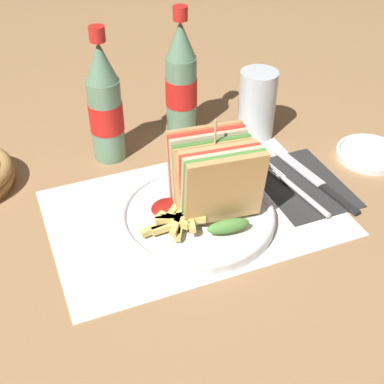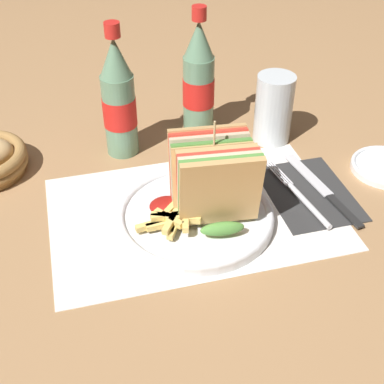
# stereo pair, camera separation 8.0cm
# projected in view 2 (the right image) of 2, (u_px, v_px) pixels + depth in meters

# --- Properties ---
(ground_plane) EXTENTS (4.00, 4.00, 0.00)m
(ground_plane) POSITION_uv_depth(u_px,v_px,m) (177.00, 224.00, 0.80)
(ground_plane) COLOR #9E754C
(placemat) EXTENTS (0.44, 0.29, 0.00)m
(placemat) POSITION_uv_depth(u_px,v_px,m) (194.00, 212.00, 0.82)
(placemat) COLOR silver
(placemat) RESTS_ON ground_plane
(plate_main) EXTENTS (0.24, 0.24, 0.02)m
(plate_main) POSITION_uv_depth(u_px,v_px,m) (195.00, 216.00, 0.80)
(plate_main) COLOR white
(plate_main) RESTS_ON ground_plane
(club_sandwich) EXTENTS (0.12, 0.12, 0.15)m
(club_sandwich) POSITION_uv_depth(u_px,v_px,m) (214.00, 180.00, 0.76)
(club_sandwich) COLOR tan
(club_sandwich) RESTS_ON plate_main
(fries_pile) EXTENTS (0.10, 0.08, 0.02)m
(fries_pile) POSITION_uv_depth(u_px,v_px,m) (175.00, 217.00, 0.77)
(fries_pile) COLOR #E5C166
(fries_pile) RESTS_ON plate_main
(ketchup_blob) EXTENTS (0.05, 0.04, 0.02)m
(ketchup_blob) POSITION_uv_depth(u_px,v_px,m) (166.00, 206.00, 0.79)
(ketchup_blob) COLOR maroon
(ketchup_blob) RESTS_ON plate_main
(napkin) EXTENTS (0.13, 0.18, 0.00)m
(napkin) POSITION_uv_depth(u_px,v_px,m) (309.00, 193.00, 0.86)
(napkin) COLOR #2D2D2D
(napkin) RESTS_ON ground_plane
(fork) EXTENTS (0.04, 0.19, 0.01)m
(fork) POSITION_uv_depth(u_px,v_px,m) (302.00, 198.00, 0.84)
(fork) COLOR silver
(fork) RESTS_ON napkin
(knife) EXTENTS (0.04, 0.21, 0.00)m
(knife) POSITION_uv_depth(u_px,v_px,m) (323.00, 189.00, 0.86)
(knife) COLOR black
(knife) RESTS_ON napkin
(coke_bottle_near) EXTENTS (0.06, 0.06, 0.23)m
(coke_bottle_near) POSITION_uv_depth(u_px,v_px,m) (119.00, 101.00, 0.90)
(coke_bottle_near) COLOR slate
(coke_bottle_near) RESTS_ON ground_plane
(coke_bottle_far) EXTENTS (0.06, 0.06, 0.23)m
(coke_bottle_far) POSITION_uv_depth(u_px,v_px,m) (199.00, 81.00, 0.96)
(coke_bottle_far) COLOR slate
(coke_bottle_far) RESTS_ON ground_plane
(glass_near) EXTENTS (0.07, 0.07, 0.13)m
(glass_near) POSITION_uv_depth(u_px,v_px,m) (274.00, 109.00, 0.95)
(glass_near) COLOR silver
(glass_near) RESTS_ON ground_plane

